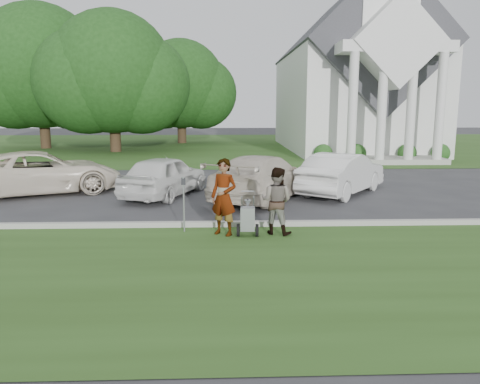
{
  "coord_description": "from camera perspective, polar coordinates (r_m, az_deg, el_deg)",
  "views": [
    {
      "loc": [
        -0.36,
        -11.5,
        3.14
      ],
      "look_at": [
        0.05,
        0.0,
        1.04
      ],
      "focal_mm": 35.0,
      "sensor_mm": 36.0,
      "label": 1
    }
  ],
  "objects": [
    {
      "name": "church_lawn",
      "position": [
        38.63,
        -1.51,
        5.68
      ],
      "size": [
        80.0,
        30.0,
        0.01
      ],
      "primitive_type": "cube",
      "color": "#2C4919",
      "rests_on": "ground"
    },
    {
      "name": "striping_cart",
      "position": [
        11.45,
        0.94,
        -3.38
      ],
      "size": [
        0.55,
        1.08,
        0.99
      ],
      "rotation": [
        0.0,
        0.0,
        -0.06
      ],
      "color": "black",
      "rests_on": "ground"
    },
    {
      "name": "person_right",
      "position": [
        11.6,
        4.45,
        -1.15
      ],
      "size": [
        1.0,
        0.92,
        1.67
      ],
      "primitive_type": "imported",
      "rotation": [
        0.0,
        0.0,
        2.7
      ],
      "color": "#999999",
      "rests_on": "ground"
    },
    {
      "name": "car_b",
      "position": [
        16.79,
        -9.18,
        1.97
      ],
      "size": [
        3.11,
        4.63,
        1.47
      ],
      "primitive_type": "imported",
      "rotation": [
        0.0,
        0.0,
        2.79
      ],
      "color": "white",
      "rests_on": "ground"
    },
    {
      "name": "tree_far",
      "position": [
        39.04,
        -23.16,
        13.28
      ],
      "size": [
        11.64,
        9.2,
        10.73
      ],
      "color": "#332316",
      "rests_on": "ground"
    },
    {
      "name": "grass_strip",
      "position": [
        9.06,
        0.37,
        -9.89
      ],
      "size": [
        80.0,
        7.0,
        0.01
      ],
      "primitive_type": "cube",
      "color": "#2C4919",
      "rests_on": "ground"
    },
    {
      "name": "tree_back",
      "position": [
        41.68,
        -7.24,
        12.44
      ],
      "size": [
        9.61,
        7.6,
        8.89
      ],
      "color": "#332316",
      "rests_on": "ground"
    },
    {
      "name": "church",
      "position": [
        35.96,
        13.49,
        14.53
      ],
      "size": [
        9.19,
        19.0,
        24.1
      ],
      "color": "white",
      "rests_on": "ground"
    },
    {
      "name": "car_a",
      "position": [
        18.53,
        -23.08,
        2.2
      ],
      "size": [
        6.2,
        4.7,
        1.56
      ],
      "primitive_type": "imported",
      "rotation": [
        0.0,
        0.0,
        2.0
      ],
      "color": "#EFE2CB",
      "rests_on": "ground"
    },
    {
      "name": "car_c",
      "position": [
        16.07,
        2.72,
        1.82
      ],
      "size": [
        4.36,
        5.65,
        1.53
      ],
      "primitive_type": "imported",
      "rotation": [
        0.0,
        0.0,
        2.65
      ],
      "color": "beige",
      "rests_on": "ground"
    },
    {
      "name": "car_d",
      "position": [
        17.43,
        12.36,
        2.22
      ],
      "size": [
        4.02,
        4.59,
        1.5
      ],
      "primitive_type": "imported",
      "rotation": [
        0.0,
        0.0,
        2.49
      ],
      "color": "silver",
      "rests_on": "ground"
    },
    {
      "name": "curb",
      "position": [
        12.44,
        -0.32,
        -3.93
      ],
      "size": [
        80.0,
        0.18,
        0.15
      ],
      "primitive_type": "cube",
      "color": "#9E9E93",
      "rests_on": "ground"
    },
    {
      "name": "tree_left",
      "position": [
        34.4,
        -15.31,
        13.27
      ],
      "size": [
        10.63,
        8.4,
        9.71
      ],
      "color": "#332316",
      "rests_on": "ground"
    },
    {
      "name": "person_left",
      "position": [
        11.45,
        -1.99,
        -0.69
      ],
      "size": [
        0.83,
        0.75,
        1.9
      ],
      "primitive_type": "imported",
      "rotation": [
        0.0,
        0.0,
        -0.55
      ],
      "color": "#999999",
      "rests_on": "ground"
    },
    {
      "name": "parking_meter_near",
      "position": [
        11.81,
        -6.87,
        -0.68
      ],
      "size": [
        0.1,
        0.09,
        1.42
      ],
      "color": "#999BA1",
      "rests_on": "ground"
    },
    {
      "name": "ground",
      "position": [
        11.92,
        -0.24,
        -4.93
      ],
      "size": [
        120.0,
        120.0,
        0.0
      ],
      "primitive_type": "plane",
      "color": "#333335",
      "rests_on": "ground"
    }
  ]
}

